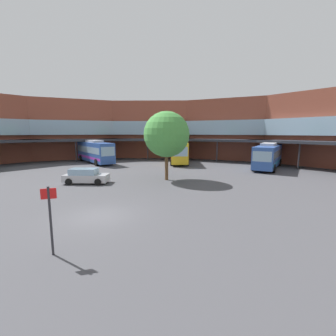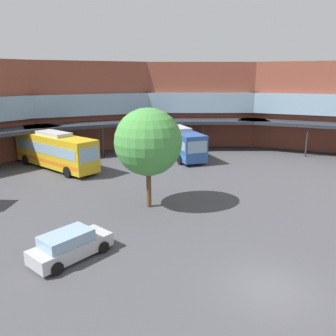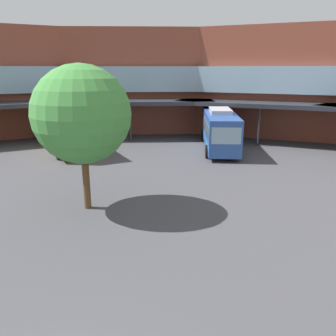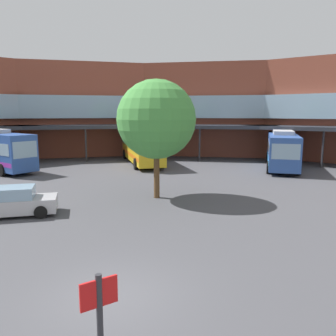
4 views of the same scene
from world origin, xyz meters
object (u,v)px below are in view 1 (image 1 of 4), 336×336
at_px(bus_2, 268,156).
at_px(parked_car, 86,176).
at_px(plaza_tree, 167,134).
at_px(bus_1, 179,151).
at_px(stop_sign_post, 50,214).
at_px(bus_5, 95,151).

distance_m(bus_2, parked_car, 24.98).
bearing_deg(parked_car, plaza_tree, 13.59).
relative_size(bus_1, bus_2, 0.99).
distance_m(bus_2, plaza_tree, 17.06).
relative_size(bus_1, stop_sign_post, 3.61).
relative_size(bus_1, bus_5, 0.91).
bearing_deg(stop_sign_post, plaza_tree, 111.48).
bearing_deg(plaza_tree, bus_1, 120.48).
distance_m(parked_car, plaza_tree, 9.44).
relative_size(bus_1, parked_car, 2.34).
bearing_deg(bus_2, parked_car, -35.47).
bearing_deg(parked_car, stop_sign_post, -74.51).
relative_size(bus_2, parked_car, 2.35).
distance_m(bus_2, bus_5, 27.63).
bearing_deg(bus_2, bus_1, -87.69).
xyz_separation_m(plaza_tree, stop_sign_post, (6.10, -15.50, -3.14)).
relative_size(parked_car, plaza_tree, 0.62).
xyz_separation_m(bus_2, plaza_tree, (-6.35, -15.53, 3.09)).
relative_size(bus_5, plaza_tree, 1.60).
height_order(bus_1, parked_car, bus_1).
distance_m(bus_1, bus_5, 14.35).
relative_size(bus_2, stop_sign_post, 3.63).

